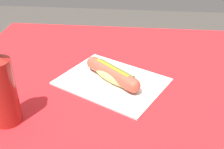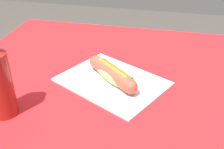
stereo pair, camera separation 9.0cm
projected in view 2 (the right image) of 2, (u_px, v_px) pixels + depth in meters
dining_table at (114, 114)px, 0.96m from camera, size 1.12×1.02×0.73m
paper_wrapper at (112, 82)px, 0.92m from camera, size 0.40×0.37×0.01m
hot_dog at (112, 74)px, 0.90m from camera, size 0.19×0.17×0.05m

